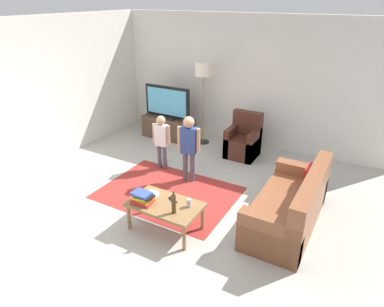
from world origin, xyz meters
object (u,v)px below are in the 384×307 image
object	(u,v)px
child_near_tv	(161,137)
tv_remote	(173,200)
armchair	(244,142)
floor_lamp	(204,73)
soda_can	(189,203)
child_center	(189,143)
couch	(293,208)
tv_stand	(169,128)
book_stack	(143,198)
tv	(167,103)
coffee_table	(165,207)
plate	(152,194)
bottle	(174,204)

from	to	relation	value
child_near_tv	tv_remote	xyz separation A→B (m)	(1.14, -1.41, -0.20)
armchair	floor_lamp	distance (m)	1.63
soda_can	child_center	bearing A→B (deg)	120.11
child_near_tv	couch	bearing A→B (deg)	-12.31
tv_stand	book_stack	size ratio (longest dim) A/B	3.82
couch	soda_can	bearing A→B (deg)	-144.24
book_stack	soda_can	xyz separation A→B (m)	(0.60, 0.22, -0.02)
tv	tv_remote	world-z (taller)	tv
floor_lamp	coffee_table	size ratio (longest dim) A/B	1.78
floor_lamp	soda_can	size ratio (longest dim) A/B	14.83
soda_can	tv_stand	bearing A→B (deg)	127.75
armchair	child_center	distance (m)	1.58
tv_stand	tv_remote	bearing A→B (deg)	-55.73
tv_stand	floor_lamp	world-z (taller)	floor_lamp
tv_stand	child_center	distance (m)	2.10
child_near_tv	tv_remote	bearing A→B (deg)	-50.98
armchair	tv_stand	bearing A→B (deg)	178.78
tv_stand	plate	distance (m)	3.16
armchair	coffee_table	world-z (taller)	armchair
couch	child_center	size ratio (longest dim) A/B	1.51
book_stack	plate	world-z (taller)	book_stack
tv	child_near_tv	bearing A→B (deg)	-61.00
book_stack	bottle	size ratio (longest dim) A/B	0.96
tv	child_center	size ratio (longest dim) A/B	0.92
tv_stand	tv	xyz separation A→B (m)	(-0.00, -0.02, 0.60)
tv_stand	coffee_table	distance (m)	3.39
couch	child_center	xyz separation A→B (m)	(-1.93, 0.41, 0.43)
child_center	soda_can	xyz separation A→B (m)	(0.74, -1.27, -0.24)
bottle	child_near_tv	bearing A→B (deg)	128.50
tv_stand	couch	size ratio (longest dim) A/B	0.67
book_stack	tv_remote	bearing A→B (deg)	36.24
book_stack	child_center	bearing A→B (deg)	95.19
tv	coffee_table	bearing A→B (deg)	-57.38
tv	book_stack	world-z (taller)	tv
floor_lamp	tv_remote	size ratio (longest dim) A/B	10.47
book_stack	tv	bearing A→B (deg)	117.42
coffee_table	soda_can	bearing A→B (deg)	17.35
armchair	child_center	xyz separation A→B (m)	(-0.45, -1.45, 0.42)
bottle	child_center	bearing A→B (deg)	113.13
armchair	child_near_tv	world-z (taller)	child_near_tv
tv_stand	tv	bearing A→B (deg)	-90.00
book_stack	bottle	xyz separation A→B (m)	(0.50, 0.00, 0.06)
couch	plate	size ratio (longest dim) A/B	8.18
tv	bottle	bearing A→B (deg)	-55.45
floor_lamp	soda_can	bearing A→B (deg)	-65.49
book_stack	child_near_tv	bearing A→B (deg)	116.12
tv	soda_can	size ratio (longest dim) A/B	9.17
soda_can	coffee_table	bearing A→B (deg)	-162.65
child_center	plate	xyz separation A→B (m)	(0.12, -1.27, -0.29)
bottle	tv_remote	xyz separation A→B (m)	(-0.17, 0.24, -0.13)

